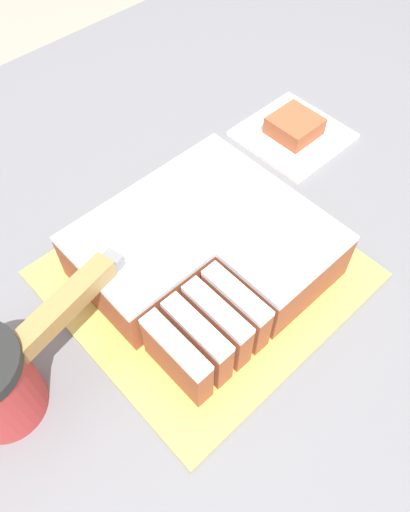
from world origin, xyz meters
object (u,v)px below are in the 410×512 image
(cake_board, at_px, (205,275))
(cake, at_px, (205,252))
(knife, at_px, (82,289))
(brownie, at_px, (294,126))

(cake_board, relative_size, cake, 1.32)
(cake_board, xyz_separation_m, cake, (0.00, 0.00, 0.04))
(cake, relative_size, knife, 0.84)
(knife, bearing_deg, cake, -20.88)
(brownie, bearing_deg, cake, -161.31)
(knife, bearing_deg, cake_board, -22.96)
(knife, distance_m, brownie, 0.41)
(cake_board, bearing_deg, cake, 43.96)
(cake_board, relative_size, knife, 1.11)
(cake_board, xyz_separation_m, brownie, (0.26, 0.09, 0.02))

